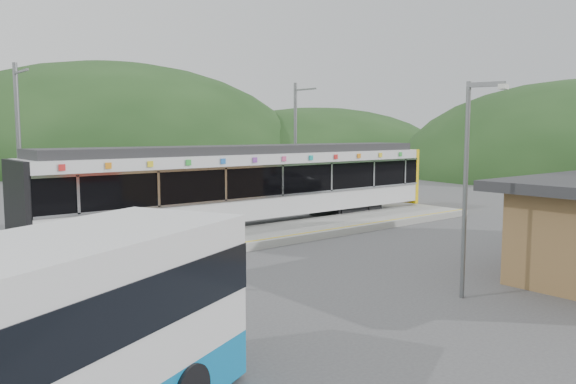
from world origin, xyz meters
TOP-DOWN VIEW (x-y plane):
  - ground at (0.00, 0.00)m, footprint 120.00×120.00m
  - hills at (6.19, 5.29)m, footprint 146.00×149.00m
  - platform at (0.00, 3.30)m, footprint 26.00×3.20m
  - yellow_line at (0.00, 2.00)m, footprint 26.00×0.10m
  - train at (2.32, 6.00)m, footprint 20.44×3.01m
  - catenary_mast_west at (-7.00, 8.56)m, footprint 0.18×1.80m
  - catenary_mast_east at (7.00, 8.56)m, footprint 0.18×1.80m
  - lamp_post at (-0.02, -6.68)m, footprint 0.39×1.04m

SIDE VIEW (x-z plane):
  - ground at x=0.00m, z-range 0.00..0.00m
  - hills at x=6.19m, z-range -13.00..13.00m
  - platform at x=0.00m, z-range 0.00..0.30m
  - yellow_line at x=0.00m, z-range 0.30..0.31m
  - train at x=2.32m, z-range 0.19..3.93m
  - lamp_post at x=-0.02m, z-range 0.56..6.20m
  - catenary_mast_west at x=-7.00m, z-range 0.15..7.15m
  - catenary_mast_east at x=7.00m, z-range 0.15..7.15m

